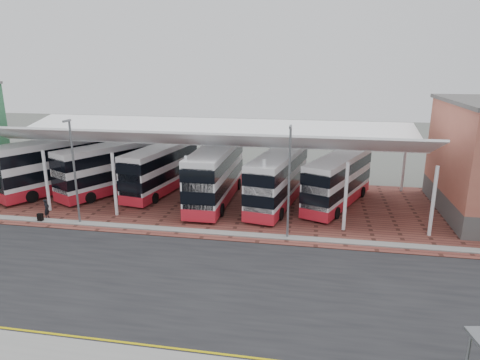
{
  "coord_description": "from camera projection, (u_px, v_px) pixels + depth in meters",
  "views": [
    {
      "loc": [
        3.68,
        -21.95,
        12.18
      ],
      "look_at": [
        -1.86,
        8.8,
        3.42
      ],
      "focal_mm": 32.0,
      "sensor_mm": 36.0,
      "label": 1
    }
  ],
  "objects": [
    {
      "name": "yellow_line_far",
      "position": [
        219.0,
        354.0,
        18.36
      ],
      "size": [
        120.0,
        0.12,
        0.01
      ],
      "primitive_type": "cube",
      "color": "#C6B206",
      "rests_on": "road"
    },
    {
      "name": "bus_2",
      "position": [
        161.0,
        169.0,
        40.43
      ],
      "size": [
        4.2,
        10.89,
        4.38
      ],
      "rotation": [
        0.0,
        0.0,
        -0.17
      ],
      "color": "white",
      "rests_on": "forecourt"
    },
    {
      "name": "bus_5",
      "position": [
        338.0,
        181.0,
        36.68
      ],
      "size": [
        6.24,
        10.66,
        4.34
      ],
      "rotation": [
        0.0,
        0.0,
        -0.39
      ],
      "color": "white",
      "rests_on": "forecourt"
    },
    {
      "name": "yellow_line_near",
      "position": [
        217.0,
        358.0,
        18.08
      ],
      "size": [
        120.0,
        0.12,
        0.01
      ],
      "primitive_type": "cube",
      "color": "#C6B206",
      "rests_on": "road"
    },
    {
      "name": "bus_3",
      "position": [
        216.0,
        175.0,
        37.6
      ],
      "size": [
        3.01,
        11.83,
        4.87
      ],
      "rotation": [
        0.0,
        0.0,
        -0.0
      ],
      "color": "white",
      "rests_on": "forecourt"
    },
    {
      "name": "bus_0",
      "position": [
        62.0,
        165.0,
        40.86
      ],
      "size": [
        8.19,
        12.0,
        5.0
      ],
      "rotation": [
        0.0,
        0.0,
        -0.49
      ],
      "color": "white",
      "rests_on": "forecourt"
    },
    {
      "name": "bus_4",
      "position": [
        278.0,
        179.0,
        36.67
      ],
      "size": [
        4.55,
        11.37,
        4.57
      ],
      "rotation": [
        0.0,
        0.0,
        -0.19
      ],
      "color": "white",
      "rests_on": "forecourt"
    },
    {
      "name": "ground",
      "position": [
        245.0,
        279.0,
        24.72
      ],
      "size": [
        140.0,
        140.0,
        0.0
      ],
      "primitive_type": "plane",
      "color": "#51544E"
    },
    {
      "name": "pedestrian",
      "position": [
        47.0,
        209.0,
        33.88
      ],
      "size": [
        0.46,
        0.62,
        1.56
      ],
      "primitive_type": "imported",
      "rotation": [
        0.0,
        0.0,
        1.73
      ],
      "color": "black",
      "rests_on": "forecourt"
    },
    {
      "name": "lamp_west",
      "position": [
        74.0,
        169.0,
        31.88
      ],
      "size": [
        0.16,
        0.9,
        8.07
      ],
      "color": "slate",
      "rests_on": "ground"
    },
    {
      "name": "suitcase",
      "position": [
        40.0,
        218.0,
        33.23
      ],
      "size": [
        0.39,
        0.28,
        0.66
      ],
      "primitive_type": "cube",
      "color": "black",
      "rests_on": "forecourt"
    },
    {
      "name": "canopy",
      "position": [
        204.0,
        136.0,
        37.38
      ],
      "size": [
        37.0,
        11.63,
        7.07
      ],
      "color": "white",
      "rests_on": "ground"
    },
    {
      "name": "bus_1",
      "position": [
        114.0,
        168.0,
        40.45
      ],
      "size": [
        7.52,
        11.08,
        4.61
      ],
      "rotation": [
        0.0,
        0.0,
        -0.49
      ],
      "color": "white",
      "rests_on": "forecourt"
    },
    {
      "name": "forecourt",
      "position": [
        293.0,
        207.0,
        36.69
      ],
      "size": [
        72.0,
        16.0,
        0.06
      ],
      "primitive_type": "cube",
      "color": "brown",
      "rests_on": "ground"
    },
    {
      "name": "lamp_east",
      "position": [
        289.0,
        179.0,
        29.14
      ],
      "size": [
        0.16,
        0.9,
        8.07
      ],
      "color": "slate",
      "rests_on": "ground"
    },
    {
      "name": "road",
      "position": [
        242.0,
        287.0,
        23.77
      ],
      "size": [
        120.0,
        14.0,
        0.02
      ],
      "primitive_type": "cube",
      "color": "black",
      "rests_on": "ground"
    },
    {
      "name": "north_kerb",
      "position": [
        259.0,
        236.0,
        30.57
      ],
      "size": [
        120.0,
        0.8,
        0.14
      ],
      "primitive_type": "cube",
      "color": "gray",
      "rests_on": "ground"
    }
  ]
}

